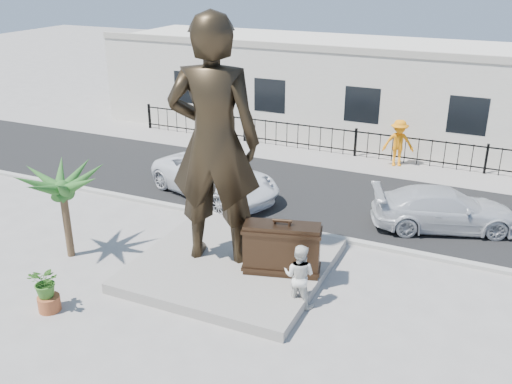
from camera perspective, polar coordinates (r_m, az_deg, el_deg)
ground at (r=15.25m, az=-3.16°, el=-10.66°), size 100.00×100.00×0.00m
street at (r=21.84m, az=6.51°, el=-0.11°), size 40.00×7.00×0.01m
curb at (r=18.79m, az=3.15°, el=-3.67°), size 40.00×0.25×0.12m
far_sidewalk at (r=25.44m, az=9.35°, el=3.05°), size 40.00×2.50×0.02m
plinth at (r=16.50m, az=-2.32°, el=-7.25°), size 5.20×5.20×0.30m
fence at (r=25.99m, az=9.91°, el=4.80°), size 22.00×0.10×1.20m
building at (r=29.55m, az=12.28°, el=9.96°), size 28.00×7.00×4.40m
statue at (r=15.35m, az=-4.22°, el=4.98°), size 2.83×2.22×6.86m
suitcase at (r=15.50m, az=2.59°, el=-5.67°), size 2.14×1.15×1.44m
tourist at (r=14.61m, az=4.34°, el=-8.34°), size 0.84×0.66×1.71m
car_white at (r=21.28m, az=-4.10°, el=1.53°), size 5.82×4.17×1.47m
car_silver at (r=19.65m, az=18.31°, el=-1.63°), size 5.03×3.39×1.35m
worker at (r=24.99m, az=14.05°, el=4.78°), size 1.46×1.09×2.02m
palm_tree at (r=18.15m, az=-17.97°, el=-6.04°), size 1.80×1.80×3.20m
planter at (r=15.61m, az=-19.97°, el=-10.42°), size 0.56×0.56×0.40m
shrub at (r=15.29m, az=-20.28°, el=-8.44°), size 0.79×0.70×0.85m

